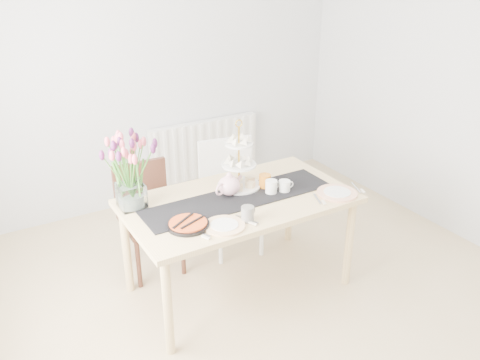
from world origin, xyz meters
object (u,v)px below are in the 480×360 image
chair_white (230,187)px  mug_white (271,187)px  dining_table (239,208)px  chair_brown (147,209)px  plate_right (337,193)px  mug_grey (248,214)px  radiator (205,149)px  tulip_vase (128,160)px  cake_stand (239,170)px  cream_jug (284,186)px  plate_left (224,226)px  teapot (229,185)px  tart_tin (188,224)px  mug_orange (265,181)px

chair_white → mug_white: 0.68m
dining_table → chair_brown: size_ratio=1.86×
chair_brown → plate_right: bearing=-38.3°
chair_brown → mug_grey: chair_brown is taller
radiator → chair_brown: chair_brown is taller
tulip_vase → mug_white: 1.02m
cake_stand → tulip_vase: bearing=172.7°
cream_jug → mug_white: mug_white is taller
plate_right → plate_left: bearing=180.0°
teapot → mug_grey: 0.39m
tart_tin → plate_right: size_ratio=0.94×
mug_white → plate_right: mug_white is taller
chair_brown → mug_white: bearing=-42.3°
mug_orange → tulip_vase: bearing=123.1°
dining_table → plate_right: bearing=-24.6°
mug_grey → mug_white: bearing=16.7°
mug_grey → radiator: bearing=51.4°
radiator → dining_table: 1.81m
mug_orange → plate_right: mug_orange is taller
chair_brown → mug_orange: 0.97m
dining_table → radiator: bearing=71.0°
chair_brown → mug_orange: chair_brown is taller
radiator → plate_right: (0.06, -1.99, 0.31)m
chair_brown → mug_white: 1.02m
chair_brown → cake_stand: size_ratio=1.84×
tulip_vase → plate_left: bearing=-53.7°
dining_table → mug_grey: mug_grey is taller
mug_white → mug_orange: 0.10m
mug_grey → mug_white: same height
dining_table → cake_stand: 0.28m
chair_brown → tart_tin: 0.85m
dining_table → plate_left: size_ratio=6.01×
plate_left → plate_right: (0.93, 0.00, 0.00)m
mug_orange → radiator: bearing=33.9°
cream_jug → mug_orange: 0.15m
radiator → plate_left: size_ratio=4.51×
chair_white → mug_grey: bearing=-102.7°
tart_tin → plate_right: bearing=-6.0°
chair_brown → cream_jug: 1.11m
mug_white → cake_stand: bearing=117.5°
chair_brown → tart_tin: bearing=-89.3°
tulip_vase → tart_tin: bearing=-64.2°
cream_jug → tart_tin: bearing=-166.0°
cream_jug → plate_left: (-0.62, -0.22, -0.04)m
tulip_vase → cream_jug: tulip_vase is taller
cream_jug → tart_tin: cream_jug is taller
tulip_vase → cream_jug: bearing=-17.8°
cream_jug → tart_tin: 0.83m
chair_brown → cake_stand: (0.56, -0.47, 0.39)m
tulip_vase → cake_stand: (0.78, -0.10, -0.21)m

